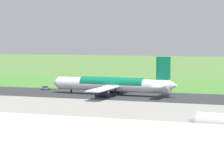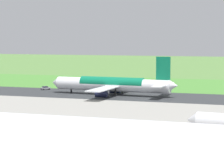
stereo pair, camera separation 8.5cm
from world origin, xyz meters
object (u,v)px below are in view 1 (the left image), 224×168
airliner_main (113,84)px  service_car_followme (45,88)px  no_stopping_sign (152,82)px  traffic_cone_orange (138,84)px

airliner_main → service_car_followme: 35.69m
airliner_main → no_stopping_sign: bearing=-98.6°
airliner_main → no_stopping_sign: airliner_main is taller
traffic_cone_orange → no_stopping_sign: bearing=164.8°
airliner_main → service_car_followme: size_ratio=12.34×
service_car_followme → no_stopping_sign: (-40.81, -33.64, 0.83)m
service_car_followme → traffic_cone_orange: size_ratio=7.97×
no_stopping_sign → traffic_cone_orange: (7.86, -2.14, -1.40)m
airliner_main → service_car_followme: airliner_main is taller
traffic_cone_orange → service_car_followme: bearing=47.4°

